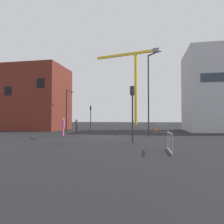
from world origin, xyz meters
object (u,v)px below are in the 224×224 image
(streetlamp_short, at_px, (68,106))
(pedestrian_walking, at_px, (63,126))
(construction_crane, at_px, (134,75))
(traffic_cone_on_verge, at_px, (157,129))
(pedestrian_waiting, at_px, (76,125))
(streetlamp_tall, at_px, (150,88))
(traffic_light_near, at_px, (132,105))
(traffic_light_island, at_px, (91,114))

(streetlamp_short, relative_size, pedestrian_walking, 3.11)
(construction_crane, xyz_separation_m, traffic_cone_on_verge, (5.75, -31.93, -15.20))
(streetlamp_short, relative_size, pedestrian_waiting, 3.34)
(streetlamp_tall, xyz_separation_m, traffic_cone_on_verge, (1.02, 9.45, -4.58))
(traffic_light_near, distance_m, pedestrian_walking, 8.99)
(construction_crane, distance_m, pedestrian_walking, 44.78)
(construction_crane, xyz_separation_m, streetlamp_tall, (4.73, -41.38, -10.61))
(construction_crane, xyz_separation_m, pedestrian_waiting, (-3.92, -39.06, -14.49))
(construction_crane, height_order, pedestrian_walking, construction_crane)
(pedestrian_walking, bearing_deg, construction_crane, 84.33)
(streetlamp_tall, xyz_separation_m, streetlamp_short, (-11.02, 5.16, -1.38))
(construction_crane, xyz_separation_m, streetlamp_short, (-6.29, -36.22, -12.00))
(traffic_light_near, relative_size, pedestrian_walking, 2.33)
(traffic_light_near, height_order, traffic_cone_on_verge, traffic_light_near)
(traffic_light_island, distance_m, traffic_cone_on_verge, 11.07)
(traffic_light_island, bearing_deg, streetlamp_tall, -49.81)
(construction_crane, distance_m, traffic_light_near, 48.44)
(traffic_light_near, distance_m, pedestrian_waiting, 10.71)
(streetlamp_short, distance_m, pedestrian_walking, 6.77)
(construction_crane, bearing_deg, traffic_light_near, -85.81)
(streetlamp_short, xyz_separation_m, pedestrian_walking, (2.10, -5.97, -2.41))
(pedestrian_walking, height_order, traffic_cone_on_verge, pedestrian_walking)
(traffic_light_island, relative_size, pedestrian_walking, 2.14)
(streetlamp_tall, distance_m, streetlamp_short, 12.24)
(pedestrian_walking, xyz_separation_m, traffic_cone_on_verge, (9.94, 10.26, -0.79))
(streetlamp_tall, distance_m, traffic_cone_on_verge, 10.55)
(traffic_cone_on_verge, bearing_deg, pedestrian_walking, -134.10)
(streetlamp_tall, relative_size, traffic_cone_on_verge, 13.44)
(streetlamp_tall, distance_m, pedestrian_walking, 9.73)
(streetlamp_tall, xyz_separation_m, pedestrian_walking, (-8.92, -0.81, -3.79))
(pedestrian_waiting, bearing_deg, traffic_light_island, 96.08)
(pedestrian_walking, bearing_deg, pedestrian_waiting, 85.18)
(streetlamp_short, height_order, traffic_light_near, streetlamp_short)
(construction_crane, xyz_separation_m, traffic_light_island, (-4.89, -29.99, -12.84))
(streetlamp_short, bearing_deg, traffic_cone_on_verge, 19.60)
(streetlamp_tall, bearing_deg, construction_crane, 96.52)
(pedestrian_walking, xyz_separation_m, pedestrian_waiting, (0.26, 3.13, -0.08))
(streetlamp_tall, xyz_separation_m, traffic_light_near, (-1.32, -5.26, -2.01))
(streetlamp_tall, height_order, traffic_light_island, streetlamp_tall)
(pedestrian_waiting, bearing_deg, construction_crane, 84.26)
(streetlamp_short, distance_m, traffic_light_island, 6.44)
(streetlamp_short, height_order, pedestrian_waiting, streetlamp_short)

